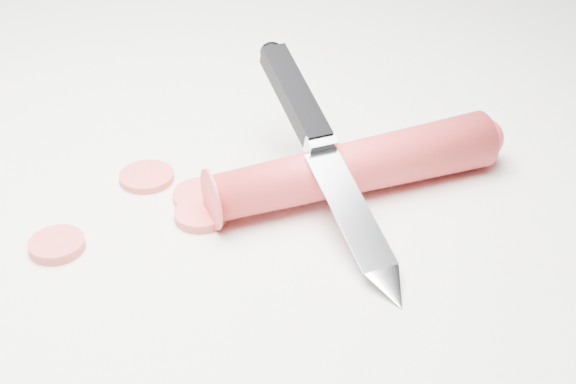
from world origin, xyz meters
The scene contains 8 objects.
ground centered at (0.00, 0.00, 0.00)m, with size 2.40×2.40×0.00m, color white.
carrot centered at (0.07, 0.04, 0.02)m, with size 0.04×0.04×0.21m, color red.
carrot_slice_0 centered at (0.00, -0.03, 0.00)m, with size 0.04×0.04×0.01m, color #EA4646.
carrot_slice_1 centered at (0.01, -0.05, 0.00)m, with size 0.04×0.04×0.01m, color #EA4646.
carrot_slice_2 centered at (-0.04, -0.13, 0.00)m, with size 0.04×0.04×0.01m, color #EA4646.
carrot_slice_3 centered at (-0.05, -0.04, 0.00)m, with size 0.04×0.04×0.01m, color #EA4646.
carrot_slice_4 centered at (0.00, -0.03, 0.00)m, with size 0.04×0.04×0.01m, color #EA4646.
kitchen_knife centered at (0.07, 0.02, 0.04)m, with size 0.21×0.13×0.08m, color silver, non-canonical shape.
Camera 1 is at (0.33, -0.36, 0.32)m, focal length 50.00 mm.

